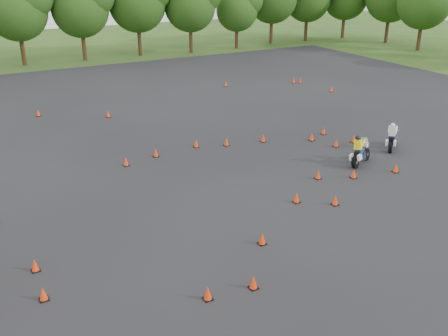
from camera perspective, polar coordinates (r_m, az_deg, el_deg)
ground at (r=20.47m, az=5.42°, el=-6.91°), size 140.00×140.00×0.00m
asphalt_pad at (r=25.11m, az=-2.19°, el=-0.97°), size 62.00×62.00×0.00m
treeline at (r=51.36m, az=-15.07°, el=15.76°), size 87.32×32.04×10.01m
traffic_cones at (r=24.06m, az=2.45°, el=-1.48°), size 30.06×33.45×0.45m
rider_yellow at (r=27.32m, az=15.57°, el=2.02°), size 2.18×1.48×1.62m
rider_white at (r=30.16m, az=18.75°, el=3.52°), size 1.98×1.77×1.57m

